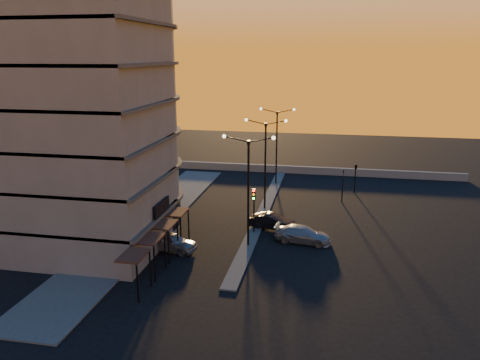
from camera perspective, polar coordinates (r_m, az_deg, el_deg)
name	(u,v)px	position (r m, az deg, el deg)	size (l,w,h in m)	color
ground	(248,246)	(40.06, 0.99, -8.04)	(120.00, 120.00, 0.00)	black
sidewalk_west	(149,221)	(46.40, -11.05, -4.95)	(5.00, 40.00, 0.12)	#464643
median	(265,208)	(49.28, 3.02, -3.49)	(1.20, 36.00, 0.12)	#464643
parapet	(296,170)	(64.27, 6.80, 1.26)	(44.00, 0.50, 1.00)	gray
building	(84,101)	(41.81, -18.43, 9.08)	(14.35, 17.08, 25.00)	slate
streetlamp_near	(248,182)	(38.21, 1.03, -0.30)	(4.32, 0.32, 9.51)	black
streetlamp_mid	(265,157)	(47.81, 3.11, 2.81)	(4.32, 0.32, 9.51)	black
streetlamp_far	(277,140)	(57.55, 4.50, 4.88)	(4.32, 0.32, 9.51)	black
traffic_light_main	(254,203)	(41.70, 1.70, -2.86)	(0.28, 0.44, 4.25)	black
signal_east_a	(343,185)	(52.18, 12.40, -0.62)	(0.13, 0.16, 3.60)	black
signal_east_b	(356,167)	(55.83, 13.94, 1.55)	(0.42, 1.99, 3.60)	black
car_hatchback	(170,242)	(39.34, -8.50, -7.45)	(1.80, 4.48, 1.53)	gray
car_sedan	(272,222)	(43.66, 3.96, -5.08)	(1.50, 4.31, 1.42)	black
car_wagon	(303,234)	(40.93, 7.68, -6.59)	(1.98, 4.88, 1.42)	gray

